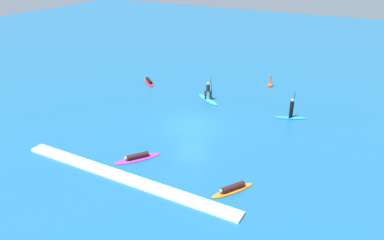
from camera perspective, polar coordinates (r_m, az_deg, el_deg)
ground_plane at (r=29.58m, az=0.00°, el=-0.88°), size 120.00×120.00×0.00m
surfer_on_red_board at (r=39.42m, az=-6.59°, el=5.88°), size 2.54×2.31×0.42m
surfer_on_purple_board at (r=25.25m, az=-8.34°, el=-5.63°), size 2.47×3.09×0.41m
surfer_on_teal_board at (r=34.50m, az=2.46°, el=3.76°), size 2.98×2.21×2.10m
surfer_on_blue_board at (r=31.79m, az=14.87°, el=1.13°), size 2.66×1.60×2.25m
surfer_on_orange_board at (r=22.06m, az=6.19°, el=-10.35°), size 1.95×2.73×0.43m
marker_buoy at (r=38.78m, az=11.86°, el=5.29°), size 0.47×0.47×1.37m
wave_crest at (r=23.39m, az=-10.37°, el=-8.62°), size 15.43×0.90×0.18m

